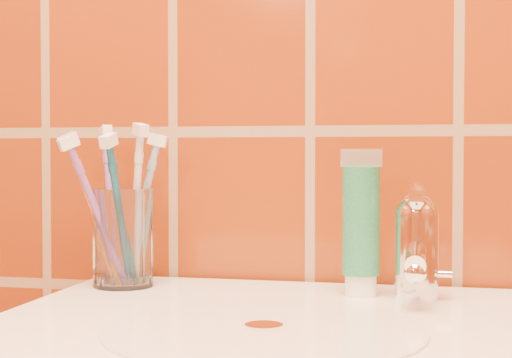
# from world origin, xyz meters

# --- Properties ---
(glass_tumbler) EXTENTS (0.10, 0.10, 0.12)m
(glass_tumbler) POSITION_xyz_m (-0.22, 1.11, 0.91)
(glass_tumbler) COLOR white
(glass_tumbler) RESTS_ON pedestal_sink
(toothpaste_tube) EXTENTS (0.05, 0.04, 0.17)m
(toothpaste_tube) POSITION_xyz_m (0.07, 1.11, 0.93)
(toothpaste_tube) COLOR white
(toothpaste_tube) RESTS_ON pedestal_sink
(faucet) EXTENTS (0.05, 0.11, 0.12)m
(faucet) POSITION_xyz_m (0.14, 1.09, 0.91)
(faucet) COLOR white
(faucet) RESTS_ON pedestal_sink
(toothbrush_0) EXTENTS (0.08, 0.07, 0.20)m
(toothbrush_0) POSITION_xyz_m (-0.20, 1.12, 0.94)
(toothbrush_0) COLOR #7DB0DE
(toothbrush_0) RESTS_ON glass_tumbler
(toothbrush_1) EXTENTS (0.10, 0.11, 0.21)m
(toothbrush_1) POSITION_xyz_m (-0.24, 1.12, 0.95)
(toothbrush_1) COLOR #7C4AA0
(toothbrush_1) RESTS_ON glass_tumbler
(toothbrush_2) EXTENTS (0.09, 0.09, 0.21)m
(toothbrush_2) POSITION_xyz_m (-0.20, 1.11, 0.95)
(toothbrush_2) COLOR silver
(toothbrush_2) RESTS_ON glass_tumbler
(toothbrush_3) EXTENTS (0.05, 0.13, 0.20)m
(toothbrush_3) POSITION_xyz_m (-0.21, 1.08, 0.94)
(toothbrush_3) COLOR navy
(toothbrush_3) RESTS_ON glass_tumbler
(toothbrush_4) EXTENTS (0.10, 0.10, 0.19)m
(toothbrush_4) POSITION_xyz_m (-0.25, 1.10, 0.94)
(toothbrush_4) COLOR orange
(toothbrush_4) RESTS_ON glass_tumbler
(toothbrush_5) EXTENTS (0.15, 0.15, 0.20)m
(toothbrush_5) POSITION_xyz_m (-0.24, 1.08, 0.94)
(toothbrush_5) COLOR #7F489C
(toothbrush_5) RESTS_ON glass_tumbler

